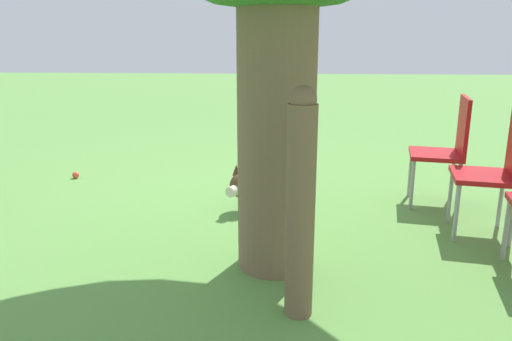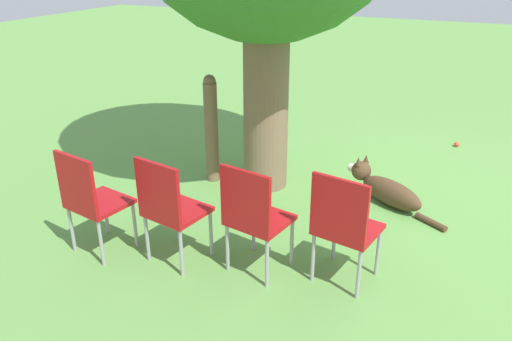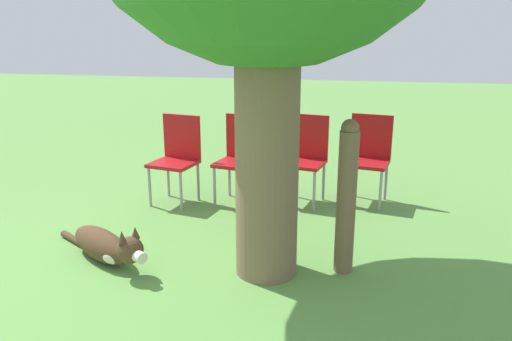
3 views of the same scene
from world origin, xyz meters
The scene contains 8 objects.
ground_plane centered at (0.00, 0.00, 0.00)m, with size 30.00×30.00×0.00m, color #609947.
dog centered at (-0.16, -0.19, 0.14)m, with size 0.74×1.11×0.39m.
fence_post centered at (-0.41, 1.67, 0.60)m, with size 0.15×0.15×1.19m.
red_chair_0 centered at (-1.69, -0.15, 0.53)m, with size 0.50×0.51×0.93m.
red_chair_1 centered at (-1.83, 0.52, 0.53)m, with size 0.50×0.51×0.93m.
red_chair_2 centered at (-1.98, 1.19, 0.53)m, with size 0.50×0.51×0.93m.
red_chair_3 centered at (-2.12, 1.85, 0.53)m, with size 0.50×0.51×0.93m.
tennis_ball centered at (1.80, -0.77, 0.03)m, with size 0.07×0.07×0.07m.
Camera 2 is at (-4.88, -0.86, 2.38)m, focal length 35.00 mm.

